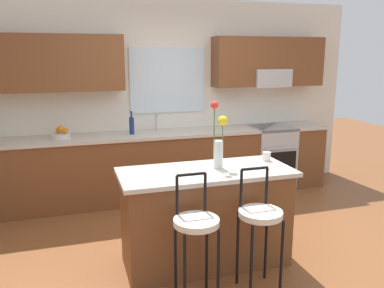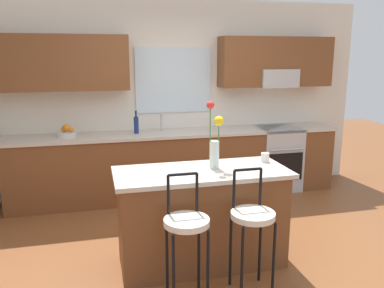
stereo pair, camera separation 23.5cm
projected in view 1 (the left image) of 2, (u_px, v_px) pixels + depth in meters
ground_plane at (217, 250)px, 4.05m from camera, size 14.00×14.00×0.00m
back_wall_assembly at (170, 87)px, 5.58m from camera, size 5.60×0.50×2.70m
counter_run at (174, 164)px, 5.54m from camera, size 4.56×0.64×0.92m
sink_faucet at (156, 121)px, 5.48m from camera, size 0.02×0.13×0.23m
oven_range at (270, 157)px, 5.94m from camera, size 0.60×0.64×0.92m
kitchen_island at (206, 217)px, 3.72m from camera, size 1.59×0.69×0.92m
bar_stool_near at (196, 227)px, 3.09m from camera, size 0.36×0.36×1.04m
bar_stool_middle at (260, 219)px, 3.25m from camera, size 0.36×0.36×1.04m
flower_vase at (219, 141)px, 3.64m from camera, size 0.16×0.10×0.63m
mug_ceramic at (267, 156)px, 3.93m from camera, size 0.08×0.08×0.09m
fruit_bowl_oranges at (61, 134)px, 5.00m from camera, size 0.24×0.24×0.16m
bottle_olive_oil at (132, 125)px, 5.24m from camera, size 0.06×0.06×0.31m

